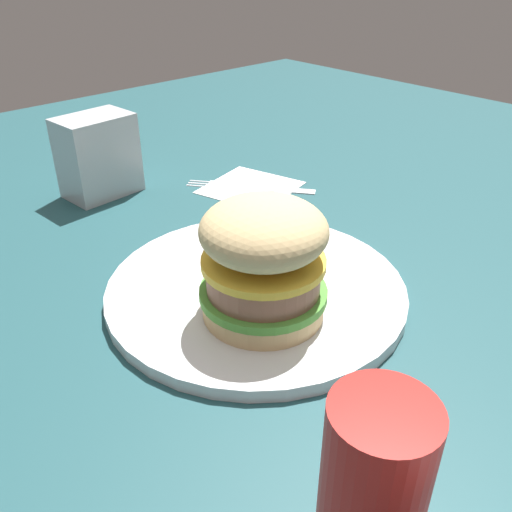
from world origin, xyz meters
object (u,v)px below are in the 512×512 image
Objects in this scene: plate at (256,289)px; fork at (249,185)px; napkin at (251,187)px; fries_pile at (262,247)px; napkin_dispenser at (98,156)px; sandwich at (263,260)px.

fork is at bearing 49.21° from plate.
plate is at bearing -131.14° from napkin.
fries_pile is 0.91× the size of napkin.
fries_pile reaches higher than plate.
napkin_dispenser is at bearing 87.73° from plate.
napkin is (0.12, 0.15, -0.02)m from fries_pile.
napkin_dispenser is at bearing 142.08° from napkin.
fork is at bearing 51.76° from fries_pile.
plate is at bearing 83.29° from napkin_dispenser.
napkin_dispenser is (0.04, 0.34, -0.01)m from sandwich.
sandwich is at bearing -124.92° from plate.
fork is 0.20m from napkin_dispenser.
sandwich is at bearing -132.96° from fries_pile.
plate is 2.51× the size of napkin.
fries_pile is 0.99× the size of napkin_dispenser.
fork is 1.47× the size of napkin_dispenser.
fries_pile is 0.67× the size of fork.
napkin_dispenser is (-0.03, 0.27, 0.03)m from fries_pile.
plate is 2.73× the size of napkin_dispenser.
fries_pile is at bearing 47.04° from sandwich.
sandwich is at bearing -130.21° from napkin.
sandwich reaches higher than napkin.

